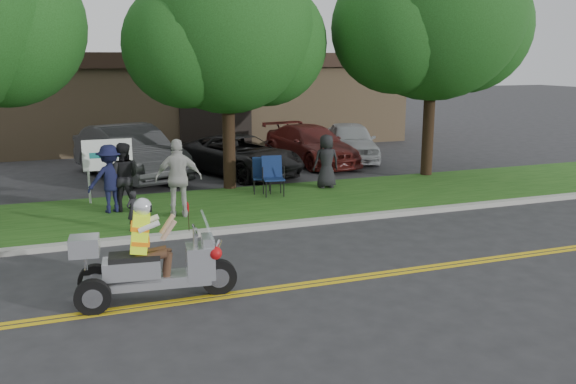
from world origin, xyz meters
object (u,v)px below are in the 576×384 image
object	(u,v)px
lawn_chair_b	(262,173)
spectator_adult_mid	(123,177)
parked_car_far_right	(350,141)
lawn_chair_a	(273,173)
trike_scooter	(148,265)
parked_car_left	(129,152)
parked_car_right	(311,145)
parked_car_mid	(241,155)
spectator_adult_right	(179,178)

from	to	relation	value
lawn_chair_b	spectator_adult_mid	size ratio (longest dim) A/B	0.58
parked_car_far_right	lawn_chair_a	bearing A→B (deg)	-117.09
lawn_chair_b	parked_car_far_right	bearing A→B (deg)	57.24
trike_scooter	spectator_adult_mid	world-z (taller)	spectator_adult_mid
parked_car_left	parked_car_right	xyz separation A→B (m)	(6.50, 0.61, -0.16)
lawn_chair_a	lawn_chair_b	bearing A→B (deg)	122.54
lawn_chair_b	parked_car_far_right	xyz separation A→B (m)	(4.98, 4.57, 0.07)
parked_car_left	parked_car_mid	xyz separation A→B (m)	(3.50, -0.64, -0.19)
trike_scooter	lawn_chair_b	world-z (taller)	trike_scooter
lawn_chair_a	parked_car_right	distance (m)	5.73
spectator_adult_mid	parked_car_far_right	distance (m)	10.35
lawn_chair_a	parked_car_mid	distance (m)	3.57
trike_scooter	parked_car_right	distance (m)	13.21
trike_scooter	spectator_adult_right	xyz separation A→B (m)	(1.36, 4.69, 0.44)
trike_scooter	spectator_adult_mid	size ratio (longest dim) A/B	1.53
parked_car_right	spectator_adult_right	bearing A→B (deg)	-141.39
trike_scooter	lawn_chair_a	bearing A→B (deg)	62.20
trike_scooter	spectator_adult_right	distance (m)	4.90
spectator_adult_mid	spectator_adult_right	xyz separation A→B (m)	(1.18, -1.06, 0.08)
lawn_chair_b	parked_car_right	xyz separation A→B (m)	(3.30, 4.40, 0.04)
lawn_chair_b	parked_car_mid	bearing A→B (deg)	99.28
lawn_chair_a	spectator_adult_mid	world-z (taller)	spectator_adult_mid
trike_scooter	spectator_adult_right	world-z (taller)	spectator_adult_right
lawn_chair_a	lawn_chair_b	distance (m)	0.45
parked_car_left	parked_car_mid	distance (m)	3.56
parked_car_left	parked_car_right	distance (m)	6.53
spectator_adult_right	parked_car_far_right	distance (m)	10.02
lawn_chair_b	spectator_adult_right	size ratio (longest dim) A/B	0.52
parked_car_left	parked_car_far_right	xyz separation A→B (m)	(8.18, 0.78, -0.13)
parked_car_right	lawn_chair_b	bearing A→B (deg)	-134.81
lawn_chair_b	parked_car_mid	xyz separation A→B (m)	(0.30, 3.16, 0.00)
parked_car_mid	parked_car_right	world-z (taller)	parked_car_right
parked_car_mid	spectator_adult_right	bearing A→B (deg)	-142.77
spectator_adult_right	parked_car_mid	world-z (taller)	spectator_adult_right
spectator_adult_mid	parked_car_far_right	bearing A→B (deg)	-132.22
lawn_chair_b	parked_car_left	size ratio (longest dim) A/B	0.19
spectator_adult_right	parked_car_left	distance (m)	5.72
parked_car_mid	parked_car_left	bearing A→B (deg)	147.28
spectator_adult_right	parked_car_right	world-z (taller)	spectator_adult_right
lawn_chair_a	parked_car_mid	size ratio (longest dim) A/B	0.23
trike_scooter	spectator_adult_right	bearing A→B (deg)	80.24
parked_car_left	parked_car_right	bearing A→B (deg)	-13.25
spectator_adult_mid	spectator_adult_right	world-z (taller)	spectator_adult_right
lawn_chair_b	parked_car_left	distance (m)	4.97
lawn_chair_b	parked_car_right	size ratio (longest dim) A/B	0.20
parked_car_mid	parked_car_far_right	world-z (taller)	parked_car_far_right
spectator_adult_right	parked_car_right	distance (m)	8.68
lawn_chair_b	parked_car_far_right	world-z (taller)	parked_car_far_right
spectator_adult_right	parked_car_right	xyz separation A→B (m)	(5.96, 6.30, -0.34)
parked_car_far_right	parked_car_left	bearing A→B (deg)	-157.73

